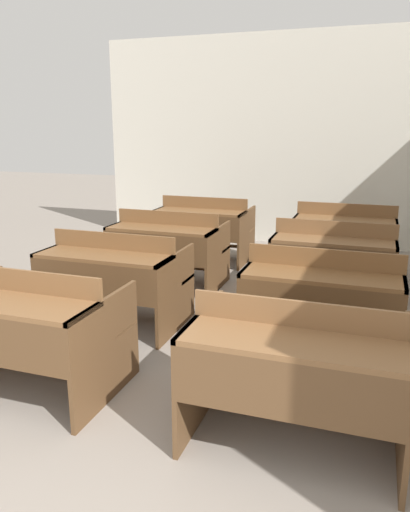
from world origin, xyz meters
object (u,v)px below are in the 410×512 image
object	(u,v)px
bench_front_left	(26,326)
bench_second_right	(322,298)
bench_third_right	(333,260)
bench_third_left	(168,246)
bench_second_left	(114,276)
bench_back_left	(204,226)
bench_front_right	(296,368)
bench_back_right	(345,235)

from	to	relation	value
bench_front_left	bench_second_right	bearing A→B (deg)	34.00
bench_third_right	bench_third_left	bearing A→B (deg)	179.91
bench_second_left	bench_third_right	distance (m)	2.09
bench_front_left	bench_third_left	size ratio (longest dim) A/B	1.00
bench_second_left	bench_back_left	bearing A→B (deg)	89.60
bench_front_right	bench_third_left	bearing A→B (deg)	126.52
bench_front_left	bench_third_right	xyz separation A→B (m)	(1.72, 2.34, 0.00)
bench_second_right	bench_back_left	world-z (taller)	same
bench_third_right	bench_front_right	bearing A→B (deg)	-89.72
bench_front_right	bench_second_left	world-z (taller)	same
bench_second_right	bench_third_left	bearing A→B (deg)	146.33
bench_front_right	bench_second_left	distance (m)	2.11
bench_second_left	bench_second_right	world-z (taller)	same
bench_front_right	bench_third_right	xyz separation A→B (m)	(-0.01, 2.35, 0.00)
bench_second_right	bench_third_right	bearing A→B (deg)	91.05
bench_third_left	bench_back_right	bearing A→B (deg)	33.76
bench_front_left	bench_second_right	world-z (taller)	same
bench_second_right	bench_front_right	bearing A→B (deg)	-90.48
bench_front_left	bench_back_right	xyz separation A→B (m)	(1.75, 3.51, 0.00)
bench_front_left	bench_front_right	xyz separation A→B (m)	(1.73, -0.01, 0.00)
bench_third_right	bench_back_left	bearing A→B (deg)	146.10
bench_front_right	bench_third_left	distance (m)	2.92
bench_second_right	bench_back_right	bearing A→B (deg)	89.81
bench_third_right	bench_second_left	bearing A→B (deg)	-146.11
bench_front_right	bench_third_left	xyz separation A→B (m)	(-1.74, 2.35, 0.00)
bench_second_left	bench_third_left	distance (m)	1.17
bench_third_right	bench_back_left	size ratio (longest dim) A/B	1.00
bench_back_right	bench_third_left	bearing A→B (deg)	-146.24
bench_front_left	bench_second_left	size ratio (longest dim) A/B	1.00
bench_second_right	bench_third_right	xyz separation A→B (m)	(-0.02, 1.16, 0.00)
bench_third_left	bench_back_right	distance (m)	2.11
bench_front_right	bench_third_left	size ratio (longest dim) A/B	1.00
bench_third_right	bench_back_right	bearing A→B (deg)	88.58
bench_back_right	bench_back_left	bearing A→B (deg)	-179.16
bench_front_right	bench_back_right	bearing A→B (deg)	89.71
bench_third_right	bench_back_right	size ratio (longest dim) A/B	1.00
bench_second_right	bench_back_left	xyz separation A→B (m)	(-1.74, 2.32, 0.00)
bench_third_left	bench_front_right	bearing A→B (deg)	-53.48
bench_front_right	bench_third_right	bearing A→B (deg)	90.28
bench_back_left	bench_back_right	world-z (taller)	same
bench_back_right	bench_second_left	bearing A→B (deg)	-126.94
bench_front_right	bench_back_left	size ratio (longest dim) A/B	1.00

